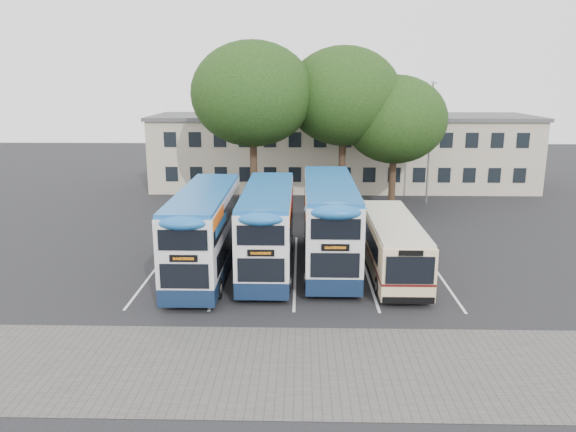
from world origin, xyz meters
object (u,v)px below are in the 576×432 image
(lamp_post, at_px, (430,137))
(bus_dd_right, at_px, (329,219))
(bus_dd_left, at_px, (205,228))
(tree_mid, at_px, (344,96))
(tree_right, at_px, (395,120))
(bus_dd_mid, at_px, (268,225))
(tree_left, at_px, (253,94))
(bus_single, at_px, (392,242))

(lamp_post, bearing_deg, bus_dd_right, -119.33)
(bus_dd_left, bearing_deg, tree_mid, 62.32)
(bus_dd_right, bearing_deg, tree_right, 68.03)
(tree_mid, bearing_deg, bus_dd_mid, -108.54)
(tree_left, relative_size, tree_right, 1.24)
(bus_dd_mid, bearing_deg, tree_left, 98.07)
(lamp_post, bearing_deg, tree_right, -152.29)
(tree_right, xyz_separation_m, bus_dd_mid, (-8.23, -13.50, -4.18))
(lamp_post, relative_size, tree_mid, 0.79)
(bus_dd_right, bearing_deg, tree_mid, 83.34)
(tree_left, distance_m, bus_dd_right, 13.59)
(tree_left, xyz_separation_m, bus_dd_right, (4.76, -11.29, -5.87))
(tree_right, bearing_deg, bus_dd_right, -111.97)
(tree_left, relative_size, bus_dd_mid, 1.20)
(tree_left, bearing_deg, bus_dd_right, -67.16)
(tree_mid, distance_m, bus_dd_left, 17.28)
(tree_right, height_order, bus_dd_mid, tree_right)
(tree_right, bearing_deg, bus_single, -98.77)
(tree_left, height_order, bus_single, tree_left)
(lamp_post, xyz_separation_m, tree_left, (-12.81, -3.03, 3.15))
(tree_mid, relative_size, bus_single, 1.27)
(tree_right, bearing_deg, bus_dd_left, -128.12)
(bus_dd_mid, bearing_deg, tree_right, 58.64)
(tree_mid, bearing_deg, bus_dd_right, -96.66)
(tree_mid, height_order, bus_dd_mid, tree_mid)
(bus_single, bearing_deg, lamp_post, 71.98)
(tree_left, distance_m, tree_mid, 6.48)
(lamp_post, bearing_deg, bus_single, -108.02)
(lamp_post, relative_size, bus_dd_left, 0.92)
(lamp_post, bearing_deg, bus_dd_mid, -126.49)
(tree_mid, xyz_separation_m, bus_dd_mid, (-4.57, -13.62, -5.79))
(bus_dd_left, bearing_deg, tree_left, 84.19)
(tree_mid, bearing_deg, bus_single, -83.90)
(tree_right, xyz_separation_m, bus_single, (-2.15, -13.96, -4.90))
(tree_mid, relative_size, tree_right, 1.21)
(tree_right, relative_size, bus_single, 1.06)
(lamp_post, distance_m, tree_left, 13.53)
(tree_right, height_order, bus_dd_left, tree_right)
(tree_mid, relative_size, bus_dd_mid, 1.18)
(bus_dd_mid, xyz_separation_m, bus_single, (6.07, -0.46, -0.72))
(tree_mid, xyz_separation_m, bus_single, (1.51, -14.08, -6.51))
(tree_left, bearing_deg, bus_single, -58.01)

